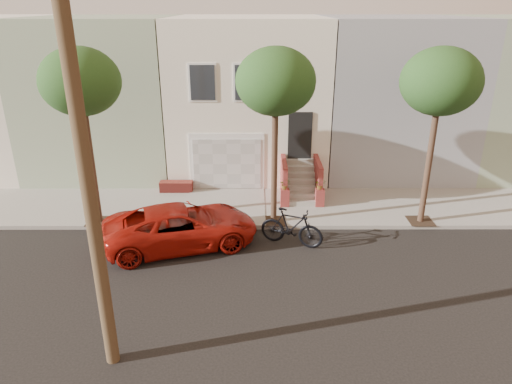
{
  "coord_description": "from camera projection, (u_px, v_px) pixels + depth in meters",
  "views": [
    {
      "loc": [
        0.31,
        -11.72,
        7.71
      ],
      "look_at": [
        0.34,
        3.0,
        1.69
      ],
      "focal_mm": 32.49,
      "sensor_mm": 36.0,
      "label": 1
    }
  ],
  "objects": [
    {
      "name": "tree_right",
      "position": [
        441.0,
        83.0,
        15.4
      ],
      "size": [
        2.7,
        2.57,
        6.3
      ],
      "color": "#2D2116",
      "rests_on": "sidewalk"
    },
    {
      "name": "pickup_truck",
      "position": [
        181.0,
        226.0,
        15.65
      ],
      "size": [
        5.6,
        3.74,
        1.43
      ],
      "primitive_type": "imported",
      "rotation": [
        0.0,
        0.0,
        1.86
      ],
      "color": "#9A130B",
      "rests_on": "ground"
    },
    {
      "name": "house_row",
      "position": [
        249.0,
        92.0,
        22.74
      ],
      "size": [
        33.1,
        11.7,
        7.0
      ],
      "color": "beige",
      "rests_on": "sidewalk"
    },
    {
      "name": "tree_left",
      "position": [
        80.0,
        83.0,
        15.37
      ],
      "size": [
        2.7,
        2.57,
        6.3
      ],
      "color": "#2D2116",
      "rests_on": "sidewalk"
    },
    {
      "name": "ground",
      "position": [
        245.0,
        283.0,
        13.76
      ],
      "size": [
        90.0,
        90.0,
        0.0
      ],
      "primitive_type": "plane",
      "color": "black",
      "rests_on": "ground"
    },
    {
      "name": "motorcycle",
      "position": [
        292.0,
        227.0,
        15.71
      ],
      "size": [
        2.28,
        1.4,
        1.32
      ],
      "primitive_type": "imported",
      "rotation": [
        0.0,
        0.0,
        1.19
      ],
      "color": "black",
      "rests_on": "ground"
    },
    {
      "name": "tree_mid",
      "position": [
        276.0,
        83.0,
        15.39
      ],
      "size": [
        2.7,
        2.57,
        6.3
      ],
      "color": "#2D2116",
      "rests_on": "sidewalk"
    },
    {
      "name": "sidewalk",
      "position": [
        247.0,
        207.0,
        18.69
      ],
      "size": [
        40.0,
        3.7,
        0.15
      ],
      "primitive_type": "cube",
      "color": "gray",
      "rests_on": "ground"
    }
  ]
}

